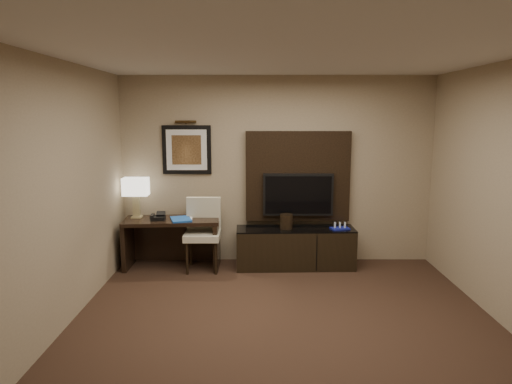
{
  "coord_description": "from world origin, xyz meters",
  "views": [
    {
      "loc": [
        -0.29,
        -4.09,
        2.17
      ],
      "look_at": [
        -0.3,
        1.8,
        1.15
      ],
      "focal_mm": 32.0,
      "sensor_mm": 36.0,
      "label": 1
    }
  ],
  "objects_px": {
    "table_lamp": "(136,198)",
    "minibar_tray": "(340,226)",
    "credenza": "(295,248)",
    "desk_phone": "(158,216)",
    "tv": "(298,195)",
    "desk": "(172,243)",
    "desk_chair": "(203,235)",
    "ice_bucket": "(286,221)"
  },
  "relations": [
    {
      "from": "credenza",
      "to": "table_lamp",
      "type": "height_order",
      "value": "table_lamp"
    },
    {
      "from": "desk_phone",
      "to": "minibar_tray",
      "type": "relative_size",
      "value": 0.77
    },
    {
      "from": "tv",
      "to": "desk_chair",
      "type": "bearing_deg",
      "value": -167.53
    },
    {
      "from": "desk",
      "to": "credenza",
      "type": "distance_m",
      "value": 1.74
    },
    {
      "from": "credenza",
      "to": "tv",
      "type": "height_order",
      "value": "tv"
    },
    {
      "from": "table_lamp",
      "to": "minibar_tray",
      "type": "bearing_deg",
      "value": -2.62
    },
    {
      "from": "desk_chair",
      "to": "minibar_tray",
      "type": "xyz_separation_m",
      "value": [
        1.92,
        0.06,
        0.11
      ]
    },
    {
      "from": "tv",
      "to": "desk_chair",
      "type": "xyz_separation_m",
      "value": [
        -1.35,
        -0.3,
        -0.51
      ]
    },
    {
      "from": "desk",
      "to": "minibar_tray",
      "type": "relative_size",
      "value": 5.18
    },
    {
      "from": "desk",
      "to": "table_lamp",
      "type": "relative_size",
      "value": 2.34
    },
    {
      "from": "minibar_tray",
      "to": "desk_phone",
      "type": "bearing_deg",
      "value": -179.76
    },
    {
      "from": "table_lamp",
      "to": "tv",
      "type": "bearing_deg",
      "value": 2.66
    },
    {
      "from": "desk_chair",
      "to": "minibar_tray",
      "type": "bearing_deg",
      "value": 1.45
    },
    {
      "from": "desk_chair",
      "to": "table_lamp",
      "type": "bearing_deg",
      "value": 168.3
    },
    {
      "from": "table_lamp",
      "to": "desk_phone",
      "type": "distance_m",
      "value": 0.43
    },
    {
      "from": "tv",
      "to": "desk_phone",
      "type": "height_order",
      "value": "tv"
    },
    {
      "from": "desk_chair",
      "to": "desk_phone",
      "type": "distance_m",
      "value": 0.67
    },
    {
      "from": "table_lamp",
      "to": "minibar_tray",
      "type": "xyz_separation_m",
      "value": [
        2.87,
        -0.13,
        -0.37
      ]
    },
    {
      "from": "table_lamp",
      "to": "credenza",
      "type": "bearing_deg",
      "value": -2.12
    },
    {
      "from": "ice_bucket",
      "to": "minibar_tray",
      "type": "distance_m",
      "value": 0.75
    },
    {
      "from": "table_lamp",
      "to": "minibar_tray",
      "type": "distance_m",
      "value": 2.89
    },
    {
      "from": "credenza",
      "to": "table_lamp",
      "type": "xyz_separation_m",
      "value": [
        -2.25,
        0.08,
        0.7
      ]
    },
    {
      "from": "desk_chair",
      "to": "desk_phone",
      "type": "bearing_deg",
      "value": 175.09
    },
    {
      "from": "ice_bucket",
      "to": "desk",
      "type": "bearing_deg",
      "value": 179.37
    },
    {
      "from": "credenza",
      "to": "desk_phone",
      "type": "height_order",
      "value": "desk_phone"
    },
    {
      "from": "credenza",
      "to": "desk_phone",
      "type": "distance_m",
      "value": 1.97
    },
    {
      "from": "tv",
      "to": "desk",
      "type": "bearing_deg",
      "value": -173.93
    },
    {
      "from": "tv",
      "to": "table_lamp",
      "type": "height_order",
      "value": "tv"
    },
    {
      "from": "tv",
      "to": "ice_bucket",
      "type": "xyz_separation_m",
      "value": [
        -0.18,
        -0.21,
        -0.35
      ]
    },
    {
      "from": "desk_chair",
      "to": "ice_bucket",
      "type": "bearing_deg",
      "value": 4.06
    },
    {
      "from": "desk_chair",
      "to": "ice_bucket",
      "type": "xyz_separation_m",
      "value": [
        1.17,
        0.09,
        0.17
      ]
    },
    {
      "from": "credenza",
      "to": "desk_phone",
      "type": "relative_size",
      "value": 8.49
    },
    {
      "from": "desk",
      "to": "tv",
      "type": "distance_m",
      "value": 1.92
    },
    {
      "from": "minibar_tray",
      "to": "tv",
      "type": "bearing_deg",
      "value": 157.4
    },
    {
      "from": "ice_bucket",
      "to": "table_lamp",
      "type": "bearing_deg",
      "value": 177.27
    },
    {
      "from": "tv",
      "to": "table_lamp",
      "type": "relative_size",
      "value": 1.77
    },
    {
      "from": "credenza",
      "to": "ice_bucket",
      "type": "distance_m",
      "value": 0.41
    },
    {
      "from": "tv",
      "to": "table_lamp",
      "type": "xyz_separation_m",
      "value": [
        -2.3,
        -0.11,
        -0.03
      ]
    },
    {
      "from": "desk_phone",
      "to": "ice_bucket",
      "type": "relative_size",
      "value": 0.95
    },
    {
      "from": "desk_phone",
      "to": "ice_bucket",
      "type": "distance_m",
      "value": 1.79
    },
    {
      "from": "table_lamp",
      "to": "ice_bucket",
      "type": "bearing_deg",
      "value": -2.73
    },
    {
      "from": "table_lamp",
      "to": "ice_bucket",
      "type": "xyz_separation_m",
      "value": [
        2.12,
        -0.1,
        -0.31
      ]
    }
  ]
}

